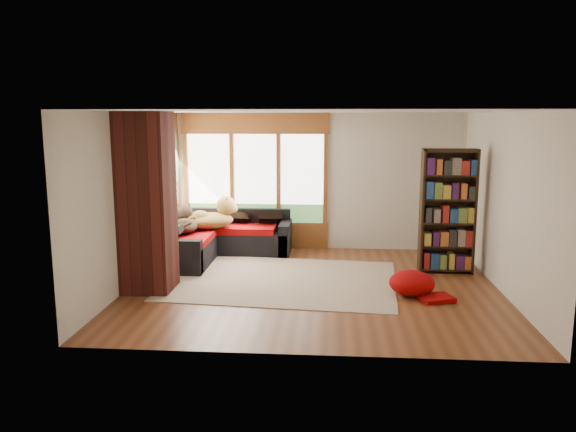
% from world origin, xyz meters
% --- Properties ---
extents(floor, '(5.50, 5.50, 0.00)m').
position_xyz_m(floor, '(0.00, 0.00, 0.00)').
color(floor, brown).
rests_on(floor, ground).
extents(ceiling, '(5.50, 5.50, 0.00)m').
position_xyz_m(ceiling, '(0.00, 0.00, 2.60)').
color(ceiling, white).
extents(wall_back, '(5.50, 0.04, 2.60)m').
position_xyz_m(wall_back, '(0.00, 2.50, 1.30)').
color(wall_back, silver).
rests_on(wall_back, ground).
extents(wall_front, '(5.50, 0.04, 2.60)m').
position_xyz_m(wall_front, '(0.00, -2.50, 1.30)').
color(wall_front, silver).
rests_on(wall_front, ground).
extents(wall_left, '(0.04, 5.00, 2.60)m').
position_xyz_m(wall_left, '(-2.75, 0.00, 1.30)').
color(wall_left, silver).
rests_on(wall_left, ground).
extents(wall_right, '(0.04, 5.00, 2.60)m').
position_xyz_m(wall_right, '(2.75, 0.00, 1.30)').
color(wall_right, silver).
rests_on(wall_right, ground).
extents(windows_back, '(2.82, 0.10, 1.90)m').
position_xyz_m(windows_back, '(-1.20, 2.47, 1.35)').
color(windows_back, brown).
rests_on(windows_back, wall_back).
extents(windows_left, '(0.10, 2.62, 1.90)m').
position_xyz_m(windows_left, '(-2.72, 1.20, 1.35)').
color(windows_left, brown).
rests_on(windows_left, wall_left).
extents(roller_blind, '(0.03, 0.72, 0.90)m').
position_xyz_m(roller_blind, '(-2.69, 2.03, 1.75)').
color(roller_blind, '#617A4A').
rests_on(roller_blind, wall_left).
extents(brick_chimney, '(0.70, 0.70, 2.60)m').
position_xyz_m(brick_chimney, '(-2.40, -0.35, 1.30)').
color(brick_chimney, '#471914').
rests_on(brick_chimney, ground).
extents(sectional_sofa, '(2.20, 2.20, 0.80)m').
position_xyz_m(sectional_sofa, '(-1.95, 1.70, 0.30)').
color(sectional_sofa, black).
rests_on(sectional_sofa, ground).
extents(area_rug, '(3.67, 2.93, 0.01)m').
position_xyz_m(area_rug, '(-0.48, 0.26, 0.01)').
color(area_rug, beige).
rests_on(area_rug, ground).
extents(bookshelf, '(0.87, 0.29, 2.02)m').
position_xyz_m(bookshelf, '(2.14, 0.93, 1.01)').
color(bookshelf, black).
rests_on(bookshelf, ground).
extents(pouf, '(0.84, 0.84, 0.35)m').
position_xyz_m(pouf, '(1.43, -0.32, 0.19)').
color(pouf, '#9C0707').
rests_on(pouf, area_rug).
extents(dog_tan, '(1.03, 0.93, 0.50)m').
position_xyz_m(dog_tan, '(-1.85, 1.69, 0.79)').
color(dog_tan, olive).
rests_on(dog_tan, sectional_sofa).
extents(dog_brindle, '(0.58, 0.79, 0.40)m').
position_xyz_m(dog_brindle, '(-2.30, 1.34, 0.74)').
color(dog_brindle, black).
rests_on(dog_brindle, sectional_sofa).
extents(throw_pillows, '(1.98, 1.68, 0.45)m').
position_xyz_m(throw_pillows, '(-1.92, 1.85, 0.76)').
color(throw_pillows, black).
rests_on(throw_pillows, sectional_sofa).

